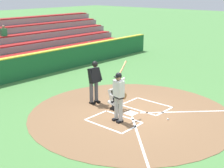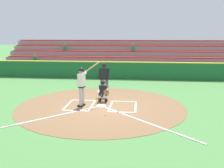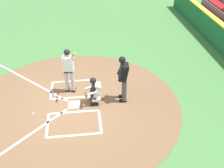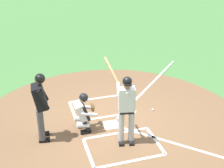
# 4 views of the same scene
# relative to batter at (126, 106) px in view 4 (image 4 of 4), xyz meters

# --- Properties ---
(ground_plane) EXTENTS (120.00, 120.00, 0.00)m
(ground_plane) POSITION_rel_batter_xyz_m (-0.90, -0.11, -1.10)
(ground_plane) COLOR #4C8442
(dirt_circle) EXTENTS (8.00, 8.00, 0.01)m
(dirt_circle) POSITION_rel_batter_xyz_m (-0.90, -0.11, -1.09)
(dirt_circle) COLOR brown
(dirt_circle) RESTS_ON ground
(home_plate_and_chalk) EXTENTS (7.93, 4.91, 0.01)m
(home_plate_and_chalk) POSITION_rel_batter_xyz_m (-0.90, 0.77, -1.08)
(home_plate_and_chalk) COLOR white
(home_plate_and_chalk) RESTS_ON dirt_circle
(batter) EXTENTS (1.03, 0.57, 2.13)m
(batter) POSITION_rel_batter_xyz_m (0.00, 0.00, 0.00)
(batter) COLOR #BCBCBC
(batter) RESTS_ON ground
(catcher) EXTENTS (0.60, 0.60, 1.13)m
(catcher) POSITION_rel_batter_xyz_m (-0.89, -0.89, -0.51)
(catcher) COLOR black
(catcher) RESTS_ON ground
(plate_umpire) EXTENTS (0.60, 0.44, 1.86)m
(plate_umpire) POSITION_rel_batter_xyz_m (-0.79, -1.99, -0.02)
(plate_umpire) COLOR #4C4C51
(plate_umpire) RESTS_ON ground
(baseball) EXTENTS (0.07, 0.07, 0.07)m
(baseball) POSITION_rel_batter_xyz_m (-1.29, 1.33, -1.06)
(baseball) COLOR white
(baseball) RESTS_ON ground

